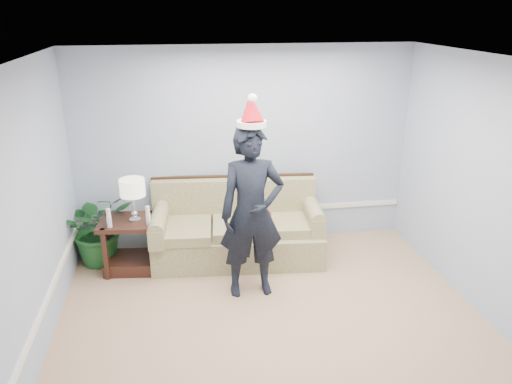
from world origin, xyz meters
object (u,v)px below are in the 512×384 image
Objects in this scene: table_lamp at (132,189)px; man at (252,213)px; teddy_bear at (259,215)px; sofa at (237,231)px; houseplant at (99,227)px; side_table at (131,250)px.

man is at bearing -28.83° from table_lamp.
table_lamp is at bearing 162.68° from teddy_bear.
man is 0.76m from teddy_bear.
sofa is at bearing 91.76° from man.
table_lamp is 1.52m from man.
houseplant is at bearing 154.89° from teddy_bear.
table_lamp is 1.36× the size of teddy_bear.
houseplant reaches higher than teddy_bear.
houseplant is 0.49× the size of man.
side_table is 1.39× the size of table_lamp.
sofa is 1.47m from table_lamp.
side_table is 0.53m from houseplant.
side_table is 1.78m from man.
table_lamp reaches higher than teddy_bear.
table_lamp reaches higher than sofa.
man is (1.42, -0.77, 0.73)m from side_table.
sofa is at bearing -4.51° from houseplant.
man is (1.82, -1.03, 0.50)m from houseplant.
table_lamp is (0.09, -0.04, 0.82)m from side_table.
houseplant is at bearing -179.67° from sofa.
teddy_bear is (1.52, -0.07, -0.40)m from table_lamp.
man is (1.33, -0.73, -0.09)m from table_lamp.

